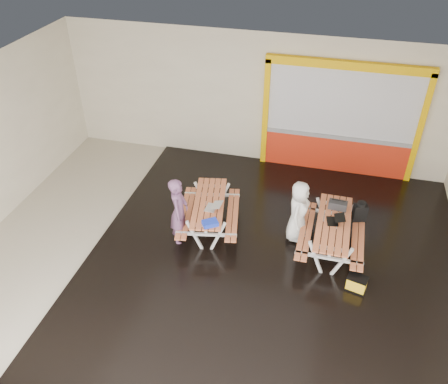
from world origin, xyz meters
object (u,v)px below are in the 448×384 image
(toolbox, at_px, (338,205))
(fluke_bag, at_px, (356,284))
(picnic_table_right, at_px, (333,229))
(laptop_right, at_px, (335,220))
(blue_pouch, at_px, (210,223))
(person_right, at_px, (298,211))
(person_left, at_px, (179,212))
(laptop_left, at_px, (213,207))
(picnic_table_left, at_px, (209,208))
(backpack, at_px, (360,212))
(dark_case, at_px, (310,238))

(toolbox, relative_size, fluke_bag, 0.94)
(picnic_table_right, bearing_deg, toolbox, 85.05)
(laptop_right, distance_m, toolbox, 0.47)
(laptop_right, bearing_deg, blue_pouch, -164.03)
(person_right, height_order, fluke_bag, person_right)
(person_left, distance_m, laptop_left, 0.72)
(picnic_table_left, relative_size, person_right, 1.48)
(person_right, distance_m, backpack, 1.33)
(backpack, bearing_deg, laptop_right, -131.39)
(blue_pouch, height_order, backpack, backpack)
(laptop_left, height_order, toolbox, toolbox)
(person_right, relative_size, blue_pouch, 4.57)
(picnic_table_left, xyz_separation_m, laptop_right, (2.66, -0.04, 0.24))
(blue_pouch, distance_m, toolbox, 2.71)
(person_left, bearing_deg, picnic_table_right, -89.56)
(backpack, distance_m, fluke_bag, 1.70)
(dark_case, bearing_deg, picnic_table_right, -20.01)
(laptop_left, relative_size, blue_pouch, 1.17)
(dark_case, bearing_deg, picnic_table_left, -177.60)
(person_right, bearing_deg, backpack, -63.50)
(backpack, bearing_deg, picnic_table_right, -131.17)
(laptop_left, xyz_separation_m, toolbox, (2.54, 0.63, 0.06))
(person_right, bearing_deg, picnic_table_left, 99.37)
(person_left, bearing_deg, person_right, -83.73)
(picnic_table_left, distance_m, person_right, 1.92)
(toolbox, relative_size, backpack, 0.84)
(backpack, bearing_deg, picnic_table_left, -170.48)
(picnic_table_left, bearing_deg, fluke_bag, -18.90)
(picnic_table_right, distance_m, laptop_right, 0.23)
(laptop_right, bearing_deg, person_left, -171.28)
(blue_pouch, relative_size, fluke_bag, 0.73)
(picnic_table_left, relative_size, fluke_bag, 4.92)
(laptop_left, height_order, fluke_bag, laptop_left)
(picnic_table_left, bearing_deg, backpack, 9.52)
(picnic_table_right, distance_m, toolbox, 0.56)
(picnic_table_right, relative_size, blue_pouch, 6.37)
(laptop_right, xyz_separation_m, dark_case, (-0.45, 0.13, -0.70))
(blue_pouch, relative_size, dark_case, 0.87)
(laptop_left, relative_size, backpack, 0.76)
(fluke_bag, bearing_deg, picnic_table_right, 118.57)
(person_left, xyz_separation_m, backpack, (3.66, 1.05, -0.08))
(laptop_left, bearing_deg, picnic_table_right, 3.02)
(picnic_table_left, height_order, picnic_table_right, picnic_table_right)
(blue_pouch, bearing_deg, laptop_right, 15.97)
(picnic_table_left, distance_m, fluke_bag, 3.40)
(picnic_table_right, relative_size, laptop_right, 4.97)
(dark_case, height_order, fluke_bag, fluke_bag)
(laptop_right, distance_m, backpack, 0.77)
(blue_pouch, bearing_deg, fluke_bag, -6.95)
(toolbox, bearing_deg, dark_case, -144.63)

